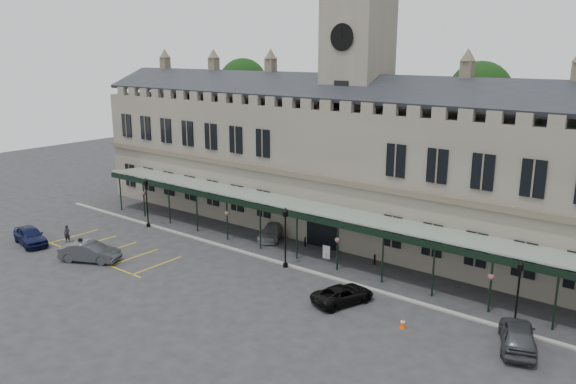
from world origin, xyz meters
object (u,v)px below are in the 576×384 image
Objects in this scene: car_left_a at (30,236)px; car_taxi at (272,231)px; clock_tower at (356,94)px; lamp_post_left at (147,198)px; lamp_post_mid at (285,232)px; person_b at (81,248)px; traffic_cone at (403,323)px; sign_board at (326,252)px; car_van at (343,294)px; car_right_a at (518,335)px; person_a at (67,234)px; car_left_b at (90,252)px; station_building at (354,166)px; lamp_post_right at (518,289)px.

car_left_a is 1.06× the size of car_taxi.
lamp_post_left is (-16.88, -10.83, -10.17)m from clock_tower.
lamp_post_mid is 2.72× the size of person_b.
lamp_post_mid reaches higher than traffic_cone.
car_taxi is (-17.53, 8.36, 0.33)m from traffic_cone.
clock_tower is 21.80× the size of sign_board.
clock_tower is at bearing -40.56° from car_van.
sign_board is 0.24× the size of car_left_a.
sign_board is at bearing -48.48° from car_left_a.
traffic_cone is 12.78m from sign_board.
car_right_a reaches higher than person_a.
lamp_post_mid is 16.33m from car_left_b.
car_right_a is at bearing -40.20° from car_taxi.
lamp_post_mid is 8.05m from car_van.
station_building is 24.30m from car_left_b.
clock_tower is 5.11× the size of car_right_a.
person_a is at bearing -158.58° from sign_board.
car_taxi is (11.88, 4.83, -2.29)m from lamp_post_left.
car_left_b is at bearing 36.80° from car_van.
station_building is at bearing 12.26° from person_a.
car_taxi is 2.83× the size of person_a.
car_taxi reaches higher than sign_board.
station_building is at bearing 32.47° from lamp_post_left.
lamp_post_left is 1.04× the size of car_left_a.
car_van reaches higher than traffic_cone.
lamp_post_left is at bearing 173.16° from traffic_cone.
lamp_post_right is at bearing 1.39° from lamp_post_mid.
lamp_post_right reaches higher than person_b.
person_a is (-2.02, -7.47, -2.15)m from lamp_post_left.
car_van is (7.20, -2.74, -2.33)m from lamp_post_mid.
person_b is at bearing -163.63° from lamp_post_right.
person_b is at bearing -168.26° from traffic_cone.
car_left_a is 40.75m from car_right_a.
station_building is at bearing -60.47° from car_left_b.
station_building is 12.13× the size of car_left_b.
lamp_post_left is at bearing -91.22° from person_b.
car_right_a reaches higher than traffic_cone.
car_left_b is 1.06m from person_b.
lamp_post_right reaches higher than person_a.
person_a reaches higher than sign_board.
sign_board is (-16.23, 3.17, -2.25)m from lamp_post_right.
car_left_b reaches higher than traffic_cone.
sign_board is 19.56m from car_left_b.
car_taxi is 2.46× the size of person_b.
car_left_a is (-39.15, -10.24, -1.99)m from lamp_post_right.
lamp_post_mid is 1.01× the size of car_left_b.
sign_board is 0.23× the size of car_right_a.
lamp_post_right is 23.66m from car_taxi.
station_building is 12.02× the size of lamp_post_mid.
car_van is at bearing -56.15° from car_taxi.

